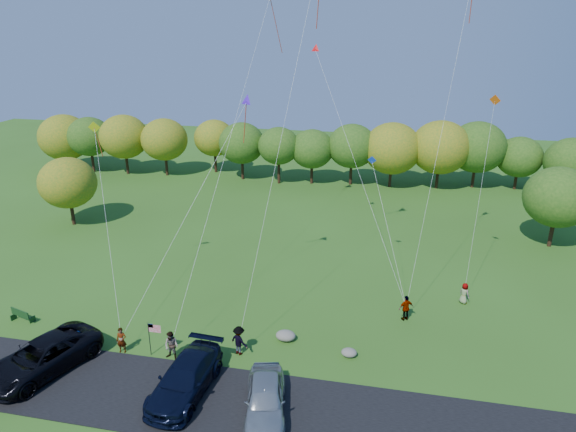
% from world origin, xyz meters
% --- Properties ---
extents(ground, '(140.00, 140.00, 0.00)m').
position_xyz_m(ground, '(0.00, 0.00, 0.00)').
color(ground, '#2D5718').
rests_on(ground, ground).
extents(asphalt_lane, '(44.00, 6.00, 0.06)m').
position_xyz_m(asphalt_lane, '(0.00, -4.00, 0.03)').
color(asphalt_lane, black).
rests_on(asphalt_lane, ground).
extents(treeline, '(75.68, 27.93, 8.15)m').
position_xyz_m(treeline, '(1.21, 36.42, 4.57)').
color(treeline, '#382314').
rests_on(treeline, ground).
extents(minivan_dark, '(5.33, 7.50, 1.90)m').
position_xyz_m(minivan_dark, '(-9.96, -3.47, 1.01)').
color(minivan_dark, black).
rests_on(minivan_dark, asphalt_lane).
extents(minivan_navy, '(2.94, 6.37, 1.80)m').
position_xyz_m(minivan_navy, '(-1.04, -3.54, 0.96)').
color(minivan_navy, black).
rests_on(minivan_navy, asphalt_lane).
extents(minivan_silver, '(3.16, 5.51, 1.77)m').
position_xyz_m(minivan_silver, '(3.65, -4.16, 0.94)').
color(minivan_silver, '#A4AAAE').
rests_on(minivan_silver, asphalt_lane).
extents(flyer_a, '(0.68, 0.50, 1.71)m').
position_xyz_m(flyer_a, '(-6.38, -0.80, 0.85)').
color(flyer_a, '#4C4C59').
rests_on(flyer_a, ground).
extents(flyer_b, '(1.01, 0.85, 1.86)m').
position_xyz_m(flyer_b, '(-3.07, -0.80, 0.93)').
color(flyer_b, '#4C4C59').
rests_on(flyer_b, ground).
extents(flyer_c, '(1.43, 1.18, 1.92)m').
position_xyz_m(flyer_c, '(0.82, 0.50, 0.96)').
color(flyer_c, '#4C4C59').
rests_on(flyer_c, ground).
extents(flyer_d, '(1.17, 0.93, 1.86)m').
position_xyz_m(flyer_d, '(10.94, 6.57, 0.93)').
color(flyer_d, '#4C4C59').
rests_on(flyer_d, ground).
extents(flyer_e, '(0.91, 0.91, 1.60)m').
position_xyz_m(flyer_e, '(15.13, 9.74, 0.80)').
color(flyer_e, '#4C4C59').
rests_on(flyer_e, ground).
extents(park_bench, '(1.72, 0.76, 0.97)m').
position_xyz_m(park_bench, '(-14.90, 0.97, 0.52)').
color(park_bench, '#143816').
rests_on(park_bench, ground).
extents(trash_barrel, '(0.67, 0.67, 1.00)m').
position_xyz_m(trash_barrel, '(-9.64, -0.56, 0.50)').
color(trash_barrel, '#0E35D5').
rests_on(trash_barrel, ground).
extents(flag_assembly, '(0.84, 0.54, 2.25)m').
position_xyz_m(flag_assembly, '(-4.29, -0.70, 1.67)').
color(flag_assembly, black).
rests_on(flag_assembly, ground).
extents(boulder_near, '(1.30, 1.02, 0.65)m').
position_xyz_m(boulder_near, '(3.33, 2.53, 0.33)').
color(boulder_near, gray).
rests_on(boulder_near, ground).
extents(boulder_far, '(0.97, 0.81, 0.50)m').
position_xyz_m(boulder_far, '(7.52, 1.64, 0.25)').
color(boulder_far, slate).
rests_on(boulder_far, ground).
extents(kites_aloft, '(27.00, 13.68, 15.53)m').
position_xyz_m(kites_aloft, '(4.02, 12.34, 20.23)').
color(kites_aloft, red).
rests_on(kites_aloft, ground).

